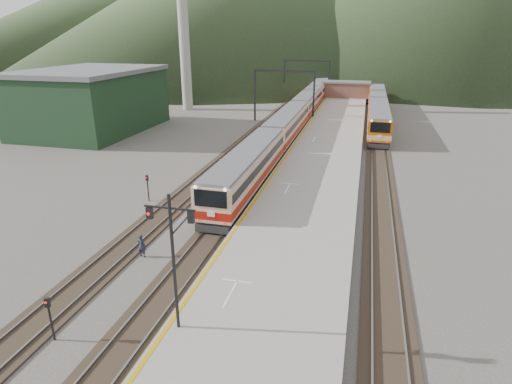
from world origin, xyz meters
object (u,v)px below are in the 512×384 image
(signal_mast, at_px, (173,249))
(worker, at_px, (142,246))
(second_train, at_px, (378,109))
(main_train, at_px, (299,113))

(signal_mast, xyz_separation_m, worker, (-5.61, 6.98, -4.12))
(second_train, relative_size, signal_mast, 6.00)
(second_train, relative_size, worker, 24.58)
(signal_mast, bearing_deg, second_train, 80.73)
(main_train, height_order, signal_mast, signal_mast)
(signal_mast, relative_size, worker, 4.10)
(main_train, relative_size, signal_mast, 12.22)
(signal_mast, bearing_deg, main_train, 92.68)
(signal_mast, distance_m, worker, 9.86)
(main_train, relative_size, second_train, 2.04)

